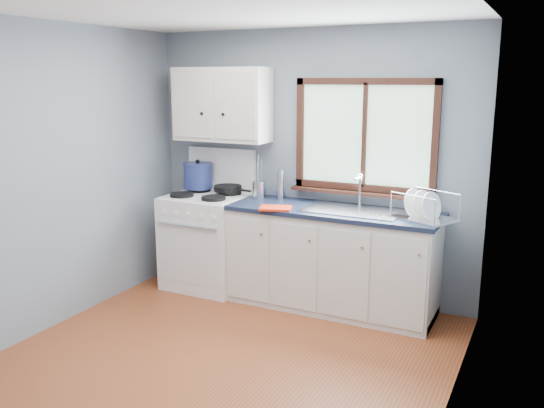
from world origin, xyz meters
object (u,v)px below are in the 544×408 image
at_px(base_cabinets, 331,264).
at_px(utensil_crock, 259,189).
at_px(sink, 352,218).
at_px(thermos, 280,184).
at_px(gas_range, 208,238).
at_px(skillet, 228,188).
at_px(stockpot, 198,175).
at_px(dish_rack, 423,212).

relative_size(base_cabinets, utensil_crock, 4.52).
relative_size(sink, thermos, 2.97).
bearing_deg(gas_range, thermos, 15.60).
bearing_deg(base_cabinets, utensil_crock, 170.15).
bearing_deg(gas_range, skillet, 39.88).
xyz_separation_m(gas_range, stockpot, (-0.18, 0.14, 0.60)).
relative_size(gas_range, thermos, 4.80).
distance_m(utensil_crock, thermos, 0.22).
distance_m(base_cabinets, sink, 0.48).
distance_m(gas_range, thermos, 0.93).
relative_size(skillet, thermos, 1.50).
relative_size(base_cabinets, sink, 2.20).
height_order(sink, skillet, sink).
distance_m(sink, dish_rack, 0.63).
bearing_deg(skillet, gas_range, -133.69).
bearing_deg(stockpot, skillet, -0.01).
bearing_deg(thermos, sink, -12.97).
height_order(base_cabinets, utensil_crock, utensil_crock).
xyz_separation_m(thermos, dish_rack, (1.39, -0.20, -0.08)).
height_order(skillet, dish_rack, dish_rack).
distance_m(sink, skillet, 1.33).
relative_size(gas_range, stockpot, 3.78).
height_order(base_cabinets, thermos, thermos).
distance_m(gas_range, base_cabinets, 1.31).
bearing_deg(utensil_crock, sink, -8.10).
relative_size(skillet, dish_rack, 0.76).
bearing_deg(stockpot, sink, -4.05).
relative_size(gas_range, utensil_crock, 3.32).
bearing_deg(thermos, skillet, -173.61).
relative_size(skillet, stockpot, 1.18).
xyz_separation_m(stockpot, thermos, (0.89, 0.06, -0.03)).
relative_size(stockpot, utensil_crock, 0.88).
height_order(gas_range, skillet, gas_range).
xyz_separation_m(base_cabinets, utensil_crock, (-0.81, 0.14, 0.59)).
bearing_deg(utensil_crock, thermos, 10.55).
relative_size(thermos, dish_rack, 0.51).
xyz_separation_m(skillet, thermos, (0.54, 0.06, 0.07)).
height_order(sink, stockpot, stockpot).
relative_size(skillet, utensil_crock, 1.04).
relative_size(sink, utensil_crock, 2.05).
height_order(skillet, stockpot, stockpot).
bearing_deg(thermos, utensil_crock, -169.45).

